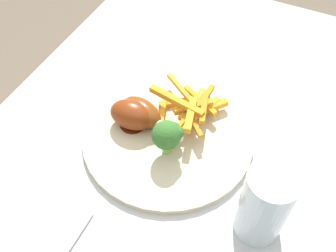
# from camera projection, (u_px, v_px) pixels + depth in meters

# --- Properties ---
(dining_table) EXTENTS (1.12, 0.74, 0.74)m
(dining_table) POSITION_uv_depth(u_px,v_px,m) (176.00, 217.00, 0.70)
(dining_table) COLOR #B7B7BC
(dining_table) RESTS_ON ground_plane
(dinner_plate) EXTENTS (0.29, 0.29, 0.01)m
(dinner_plate) POSITION_uv_depth(u_px,v_px,m) (168.00, 135.00, 0.67)
(dinner_plate) COLOR beige
(dinner_plate) RESTS_ON dining_table
(broccoli_floret_front) EXTENTS (0.05, 0.05, 0.07)m
(broccoli_floret_front) POSITION_uv_depth(u_px,v_px,m) (168.00, 135.00, 0.61)
(broccoli_floret_front) COLOR #85B84A
(broccoli_floret_front) RESTS_ON dinner_plate
(carrot_fries_pile) EXTENTS (0.14, 0.13, 0.04)m
(carrot_fries_pile) POSITION_uv_depth(u_px,v_px,m) (191.00, 108.00, 0.67)
(carrot_fries_pile) COLOR orange
(carrot_fries_pile) RESTS_ON dinner_plate
(chicken_drumstick_near) EXTENTS (0.06, 0.13, 0.05)m
(chicken_drumstick_near) POSITION_uv_depth(u_px,v_px,m) (134.00, 115.00, 0.66)
(chicken_drumstick_near) COLOR #561C09
(chicken_drumstick_near) RESTS_ON dinner_plate
(chicken_drumstick_far) EXTENTS (0.06, 0.13, 0.04)m
(chicken_drumstick_far) POSITION_uv_depth(u_px,v_px,m) (144.00, 114.00, 0.66)
(chicken_drumstick_far) COLOR #55220B
(chicken_drumstick_far) RESTS_ON dinner_plate
(water_glass) EXTENTS (0.07, 0.07, 0.13)m
(water_glass) POSITION_uv_depth(u_px,v_px,m) (264.00, 205.00, 0.52)
(water_glass) COLOR silver
(water_glass) RESTS_ON dining_table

